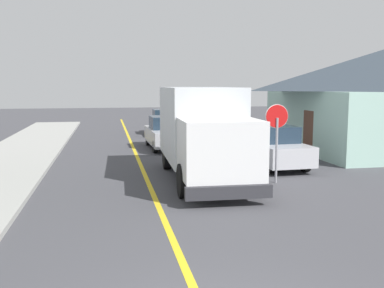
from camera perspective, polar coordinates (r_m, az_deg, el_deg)
The scene contains 6 objects.
centre_line_yellow at distance 15.38m, azimuth -5.76°, elevation -4.73°, with size 0.16×56.00×0.01m, color gold.
box_truck at distance 15.47m, azimuth 1.38°, elevation 1.98°, with size 2.60×7.24×3.20m.
parked_car_near at distance 23.00m, azimuth -3.31°, elevation 1.39°, with size 1.93×4.45×1.67m.
parked_car_mid at distance 29.53m, azimuth -3.41°, elevation 2.77°, with size 1.83×4.41×1.67m.
parked_van_across at distance 18.18m, azimuth 10.22°, elevation -0.38°, with size 2.01×4.48×1.67m.
stop_sign at distance 15.03m, azimuth 10.88°, elevation 2.02°, with size 0.80×0.10×2.65m.
Camera 1 is at (-1.31, -4.97, 3.29)m, focal length 41.38 mm.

